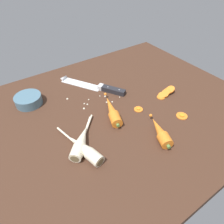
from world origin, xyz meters
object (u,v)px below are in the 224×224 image
(chefs_knife, at_px, (90,85))
(carrot_slice_stack, at_px, (166,93))
(whole_carrot, at_px, (112,111))
(carrot_slice_stray_near, at_px, (182,116))
(parsnip_front, at_px, (81,142))
(carrot_slice_stray_mid, at_px, (138,109))
(parsnip_mid_left, at_px, (82,141))
(parsnip_mid_right, at_px, (85,149))
(prep_bowl, at_px, (28,100))
(whole_carrot_second, at_px, (160,132))

(chefs_knife, relative_size, carrot_slice_stack, 3.23)
(whole_carrot, height_order, carrot_slice_stray_near, whole_carrot)
(parsnip_front, relative_size, carrot_slice_stray_mid, 4.67)
(carrot_slice_stray_mid, bearing_deg, carrot_slice_stray_near, -47.72)
(chefs_knife, distance_m, carrot_slice_stack, 0.35)
(parsnip_mid_left, height_order, carrot_slice_stray_near, parsnip_mid_left)
(carrot_slice_stray_near, bearing_deg, carrot_slice_stray_mid, 132.28)
(whole_carrot, relative_size, parsnip_mid_left, 1.28)
(whole_carrot, distance_m, parsnip_front, 0.19)
(parsnip_mid_right, xyz_separation_m, carrot_slice_stray_mid, (0.29, 0.07, -0.02))
(prep_bowl, bearing_deg, parsnip_mid_right, -78.79)
(parsnip_front, bearing_deg, prep_bowl, 103.04)
(chefs_knife, bearing_deg, carrot_slice_stack, -45.61)
(parsnip_front, bearing_deg, parsnip_mid_left, 39.65)
(parsnip_front, xyz_separation_m, carrot_slice_stray_near, (0.40, -0.09, -0.02))
(carrot_slice_stray_near, bearing_deg, carrot_slice_stack, 70.06)
(carrot_slice_stray_near, bearing_deg, parsnip_mid_left, 166.28)
(parsnip_front, height_order, prep_bowl, same)
(whole_carrot_second, xyz_separation_m, prep_bowl, (-0.33, 0.45, 0.00))
(carrot_slice_stray_near, bearing_deg, whole_carrot_second, -169.91)
(prep_bowl, bearing_deg, parsnip_front, -76.96)
(parsnip_front, distance_m, carrot_slice_stray_near, 0.41)
(carrot_slice_stray_mid, bearing_deg, whole_carrot_second, -101.48)
(whole_carrot_second, height_order, parsnip_front, whole_carrot_second)
(parsnip_front, relative_size, parsnip_mid_left, 1.10)
(whole_carrot_second, distance_m, carrot_slice_stray_mid, 0.16)
(prep_bowl, bearing_deg, carrot_slice_stack, -28.30)
(whole_carrot_second, height_order, carrot_slice_stack, whole_carrot_second)
(carrot_slice_stray_mid, bearing_deg, parsnip_front, -172.88)
(parsnip_mid_left, relative_size, parsnip_mid_right, 0.69)
(carrot_slice_stray_mid, height_order, prep_bowl, prep_bowl)
(whole_carrot_second, bearing_deg, carrot_slice_stack, 39.69)
(carrot_slice_stack, xyz_separation_m, carrot_slice_stray_near, (-0.05, -0.14, -0.01))
(chefs_knife, bearing_deg, carrot_slice_stray_near, -63.20)
(parsnip_mid_right, xyz_separation_m, prep_bowl, (-0.07, 0.36, 0.00))
(chefs_knife, relative_size, carrot_slice_stray_near, 7.19)
(chefs_knife, distance_m, carrot_slice_stray_mid, 0.27)
(whole_carrot, xyz_separation_m, carrot_slice_stray_near, (0.22, -0.16, -0.02))
(parsnip_front, bearing_deg, whole_carrot_second, -25.42)
(whole_carrot, bearing_deg, parsnip_mid_right, -150.06)
(carrot_slice_stray_mid, bearing_deg, parsnip_mid_left, -173.48)
(carrot_slice_stray_near, distance_m, carrot_slice_stray_mid, 0.17)
(parsnip_mid_right, relative_size, carrot_slice_stack, 2.31)
(carrot_slice_stray_mid, distance_m, prep_bowl, 0.46)
(whole_carrot_second, bearing_deg, prep_bowl, 126.18)
(parsnip_front, bearing_deg, parsnip_mid_right, -97.37)
(carrot_slice_stack, height_order, carrot_slice_stray_near, carrot_slice_stack)
(parsnip_mid_left, distance_m, carrot_slice_stray_near, 0.41)
(parsnip_mid_left, bearing_deg, whole_carrot_second, -26.44)
(parsnip_mid_right, xyz_separation_m, carrot_slice_stack, (0.45, 0.08, -0.01))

